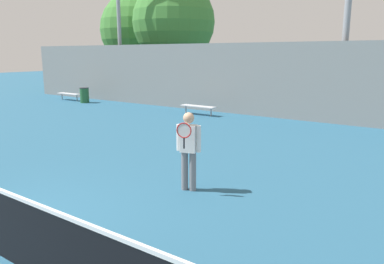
{
  "coord_description": "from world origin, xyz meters",
  "views": [
    {
      "loc": [
        5.9,
        -2.37,
        2.8
      ],
      "look_at": [
        0.77,
        4.85,
        0.94
      ],
      "focal_mm": 35.0,
      "sensor_mm": 36.0,
      "label": 1
    }
  ],
  "objects_px": {
    "tree_green_tall": "(138,30)",
    "tree_green_broad": "(174,22)",
    "bench_courtside_near": "(69,94)",
    "bench_courtside_far": "(198,107)",
    "tennis_player": "(189,147)",
    "trash_bin": "(84,95)"
  },
  "relations": [
    {
      "from": "bench_courtside_near",
      "to": "tree_green_tall",
      "type": "xyz_separation_m",
      "value": [
        -1.26,
        7.56,
        4.19
      ]
    },
    {
      "from": "bench_courtside_far",
      "to": "tree_green_broad",
      "type": "bearing_deg",
      "value": 136.28
    },
    {
      "from": "bench_courtside_far",
      "to": "trash_bin",
      "type": "distance_m",
      "value": 7.89
    },
    {
      "from": "tree_green_tall",
      "to": "trash_bin",
      "type": "bearing_deg",
      "value": -69.39
    },
    {
      "from": "bench_courtside_near",
      "to": "bench_courtside_far",
      "type": "xyz_separation_m",
      "value": [
        9.54,
        0.0,
        -0.0
      ]
    },
    {
      "from": "trash_bin",
      "to": "tree_green_tall",
      "type": "distance_m",
      "value": 9.24
    },
    {
      "from": "bench_courtside_near",
      "to": "tree_green_tall",
      "type": "distance_m",
      "value": 8.74
    },
    {
      "from": "tennis_player",
      "to": "tree_green_broad",
      "type": "xyz_separation_m",
      "value": [
        -10.96,
        13.54,
        3.84
      ]
    },
    {
      "from": "trash_bin",
      "to": "bench_courtside_far",
      "type": "bearing_deg",
      "value": 1.26
    },
    {
      "from": "tennis_player",
      "to": "tree_green_broad",
      "type": "bearing_deg",
      "value": 112.2
    },
    {
      "from": "trash_bin",
      "to": "bench_courtside_near",
      "type": "bearing_deg",
      "value": 173.98
    },
    {
      "from": "tree_green_tall",
      "to": "tree_green_broad",
      "type": "xyz_separation_m",
      "value": [
        5.21,
        -2.22,
        0.19
      ]
    },
    {
      "from": "bench_courtside_near",
      "to": "bench_courtside_far",
      "type": "height_order",
      "value": "same"
    },
    {
      "from": "tennis_player",
      "to": "trash_bin",
      "type": "distance_m",
      "value": 15.51
    },
    {
      "from": "bench_courtside_near",
      "to": "tree_green_broad",
      "type": "distance_m",
      "value": 7.96
    },
    {
      "from": "bench_courtside_near",
      "to": "tree_green_tall",
      "type": "height_order",
      "value": "tree_green_tall"
    },
    {
      "from": "tennis_player",
      "to": "tree_green_tall",
      "type": "distance_m",
      "value": 22.88
    },
    {
      "from": "bench_courtside_near",
      "to": "trash_bin",
      "type": "xyz_separation_m",
      "value": [
        1.65,
        -0.17,
        0.05
      ]
    },
    {
      "from": "bench_courtside_far",
      "to": "tree_green_broad",
      "type": "xyz_separation_m",
      "value": [
        -5.58,
        5.34,
        4.38
      ]
    },
    {
      "from": "tennis_player",
      "to": "trash_bin",
      "type": "bearing_deg",
      "value": 132.03
    },
    {
      "from": "tree_green_tall",
      "to": "tree_green_broad",
      "type": "height_order",
      "value": "tree_green_tall"
    },
    {
      "from": "tennis_player",
      "to": "bench_courtside_near",
      "type": "relative_size",
      "value": 0.91
    }
  ]
}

